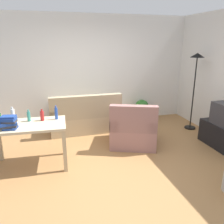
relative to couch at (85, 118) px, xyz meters
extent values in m
cube|color=#9E7042|center=(0.27, -1.59, -0.32)|extent=(5.20, 4.40, 0.02)
cube|color=silver|center=(0.27, 0.61, 1.04)|extent=(5.20, 0.10, 2.70)
cube|color=tan|center=(0.00, 0.06, -0.11)|extent=(1.62, 0.84, 0.40)
cube|color=tan|center=(0.00, -0.28, 0.35)|extent=(1.62, 0.16, 0.52)
cube|color=tan|center=(0.73, 0.06, 0.20)|extent=(0.16, 0.84, 0.22)
cube|color=tan|center=(-0.73, 0.06, 0.20)|extent=(0.16, 0.84, 0.22)
cylinder|color=black|center=(2.52, -0.57, -0.29)|extent=(0.26, 0.26, 0.03)
cylinder|color=black|center=(2.52, -0.57, 0.56)|extent=(0.03, 0.03, 1.68)
cone|color=black|center=(2.52, -0.57, 1.45)|extent=(0.32, 0.32, 0.10)
cube|color=#C6B28E|center=(-1.15, -1.39, 0.43)|extent=(1.24, 0.77, 0.04)
cube|color=tan|center=(-0.61, -1.73, 0.05)|extent=(0.06, 0.06, 0.72)
cube|color=tan|center=(-0.57, -1.12, 0.05)|extent=(0.06, 0.06, 0.72)
cylinder|color=brown|center=(1.59, 0.31, -0.20)|extent=(0.24, 0.24, 0.22)
sphere|color=#2D6B28|center=(1.59, 0.31, 0.08)|extent=(0.36, 0.36, 0.36)
cube|color=#996B66|center=(0.84, -1.03, -0.11)|extent=(1.14, 1.11, 0.40)
cube|color=#8C625D|center=(0.71, -1.34, 0.35)|extent=(0.90, 0.48, 0.52)
cube|color=#926661|center=(1.18, -1.16, 0.20)|extent=(0.46, 0.84, 0.22)
cube|color=#926661|center=(0.49, -0.89, 0.20)|extent=(0.46, 0.84, 0.22)
cylinder|color=#1E722D|center=(-1.59, -1.26, 0.54)|extent=(0.04, 0.04, 0.18)
cylinder|color=silver|center=(-1.38, -1.27, 0.57)|extent=(0.07, 0.07, 0.23)
cylinder|color=silver|center=(-1.38, -1.27, 0.71)|extent=(0.03, 0.03, 0.04)
cylinder|color=teal|center=(-1.14, -1.25, 0.53)|extent=(0.05, 0.05, 0.16)
cylinder|color=teal|center=(-1.14, -1.25, 0.64)|extent=(0.02, 0.02, 0.04)
cylinder|color=#AD2323|center=(-0.92, -1.27, 0.53)|extent=(0.06, 0.06, 0.16)
cylinder|color=#AD2323|center=(-0.92, -1.27, 0.63)|extent=(0.03, 0.03, 0.04)
cylinder|color=#2347A3|center=(-0.69, -1.27, 0.55)|extent=(0.05, 0.05, 0.21)
cylinder|color=#2347A3|center=(-0.69, -1.27, 0.68)|extent=(0.02, 0.02, 0.04)
cube|color=navy|center=(-1.40, -1.55, 0.47)|extent=(0.23, 0.20, 0.03)
cube|color=#333338|center=(-1.42, -1.55, 0.50)|extent=(0.25, 0.15, 0.04)
cube|color=navy|center=(-1.42, -1.55, 0.54)|extent=(0.28, 0.21, 0.04)
cube|color=#333338|center=(-1.40, -1.56, 0.57)|extent=(0.22, 0.17, 0.03)
cube|color=navy|center=(-1.42, -1.54, 0.61)|extent=(0.26, 0.22, 0.04)
cube|color=navy|center=(-1.41, -1.55, 0.65)|extent=(0.24, 0.18, 0.03)
camera|label=1|loc=(-0.78, -5.18, 1.75)|focal=36.89mm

